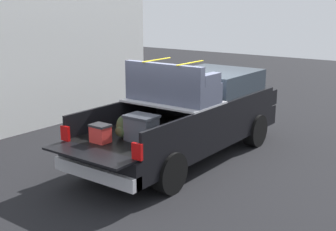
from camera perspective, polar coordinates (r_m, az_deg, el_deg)
ground_plane at (r=10.16m, az=2.03°, el=-5.37°), size 40.00×40.00×0.00m
pickup_truck at (r=10.17m, az=3.23°, el=0.20°), size 6.05×2.06×2.23m
building_facade at (r=12.71m, az=-16.82°, el=7.70°), size 8.85×0.36×4.20m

